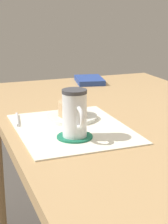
{
  "coord_description": "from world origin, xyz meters",
  "views": [
    {
      "loc": [
        1.11,
        -0.59,
        1.13
      ],
      "look_at": [
        0.07,
        -0.2,
        0.81
      ],
      "focal_mm": 60.0,
      "sensor_mm": 36.0,
      "label": 1
    }
  ],
  "objects": [
    {
      "name": "dining_table",
      "position": [
        0.0,
        0.0,
        0.69
      ],
      "size": [
        1.39,
        0.89,
        0.76
      ],
      "color": "tan",
      "rests_on": "ground_plane"
    },
    {
      "name": "placemat",
      "position": [
        0.07,
        -0.24,
        0.76
      ],
      "size": [
        0.41,
        0.33,
        0.0
      ],
      "primitive_type": "cube",
      "color": "silver",
      "rests_on": "dining_table"
    },
    {
      "name": "pastry_plate",
      "position": [
        -0.01,
        -0.21,
        0.77
      ],
      "size": [
        0.17,
        0.17,
        0.01
      ],
      "primitive_type": "cylinder",
      "color": "silver",
      "rests_on": "placemat"
    },
    {
      "name": "pastry",
      "position": [
        -0.01,
        -0.21,
        0.8
      ],
      "size": [
        0.09,
        0.09,
        0.05
      ],
      "primitive_type": "cylinder",
      "color": "tan",
      "rests_on": "pastry_plate"
    },
    {
      "name": "coffee_coaster",
      "position": [
        0.16,
        -0.26,
        0.76
      ],
      "size": [
        0.1,
        0.1,
        0.0
      ],
      "primitive_type": "cylinder",
      "color": "#196B4C",
      "rests_on": "placemat"
    },
    {
      "name": "coffee_mug",
      "position": [
        0.16,
        -0.26,
        0.83
      ],
      "size": [
        0.1,
        0.07,
        0.13
      ],
      "color": "white",
      "rests_on": "coffee_coaster"
    },
    {
      "name": "teaspoon",
      "position": [
        -0.06,
        -0.38,
        0.77
      ],
      "size": [
        0.13,
        0.03,
        0.01
      ],
      "primitive_type": "cylinder",
      "rotation": [
        0.0,
        1.57,
        -0.16
      ],
      "color": "silver",
      "rests_on": "placemat"
    },
    {
      "name": "small_book",
      "position": [
        -0.55,
        0.06,
        0.77
      ],
      "size": [
        0.2,
        0.16,
        0.02
      ],
      "primitive_type": "cube",
      "rotation": [
        0.0,
        0.0,
        -0.2
      ],
      "color": "navy",
      "rests_on": "dining_table"
    }
  ]
}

